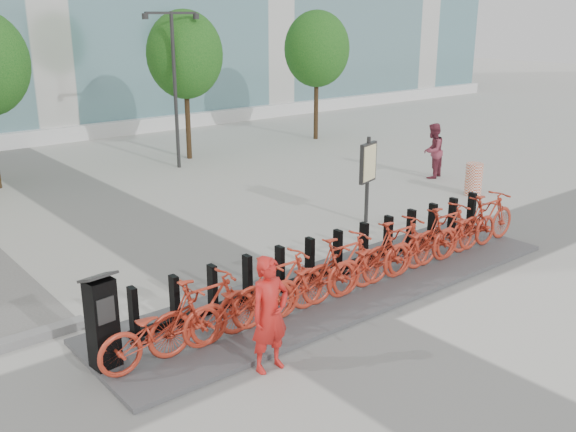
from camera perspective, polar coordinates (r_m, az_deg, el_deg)
ground at (r=11.11m, az=0.88°, el=-8.72°), size 120.00×120.00×0.00m
tree_2 at (r=22.74m, az=-9.16°, el=13.96°), size 2.60×2.60×5.10m
tree_3 at (r=26.27m, az=2.58°, el=14.60°), size 2.60×2.60×5.10m
streetlamp at (r=21.41m, az=-10.08°, el=12.48°), size 2.00×0.20×5.00m
dock_pad at (r=12.08m, az=4.73°, el=-6.32°), size 9.60×2.40×0.08m
dock_rail_posts at (r=12.49m, az=4.67°, el=-3.19°), size 8.74×0.50×0.85m
bike_0 at (r=9.51m, az=-11.18°, el=-9.78°), size 1.98×0.69×1.04m
bike_1 at (r=9.80m, az=-7.46°, el=-8.36°), size 1.92×0.54×1.15m
bike_2 at (r=10.18m, az=-3.98°, el=-7.59°), size 1.98×0.69×1.04m
bike_3 at (r=10.54m, az=-0.77°, el=-6.28°), size 1.92×0.54×1.15m
bike_4 at (r=10.99m, az=2.19°, el=-5.59°), size 1.98×0.69×1.04m
bike_5 at (r=11.42m, az=4.92°, el=-4.42°), size 1.92×0.54×1.15m
bike_6 at (r=11.92m, az=7.42°, el=-3.84°), size 1.98×0.69×1.04m
bike_7 at (r=12.40m, az=9.74°, el=-2.81°), size 1.92×0.54×1.15m
bike_8 at (r=12.95m, az=11.84°, el=-2.33°), size 1.98×0.69×1.04m
bike_9 at (r=13.47m, az=13.80°, el=-1.42°), size 1.92×0.54×1.15m
bike_10 at (r=14.04m, az=15.58°, el=-1.03°), size 1.98×0.69×1.04m
bike_11 at (r=14.60m, az=17.26°, el=-0.24°), size 1.92×0.54×1.15m
kiosk at (r=9.50m, az=-16.19°, el=-8.98°), size 0.49×0.43×1.46m
worker_red at (r=9.15m, az=-1.63°, el=-8.72°), size 0.63×0.41×1.72m
pedestrian at (r=20.52m, az=12.74°, el=5.67°), size 0.99×0.87×1.71m
construction_barrel at (r=18.88m, az=16.18°, el=3.16°), size 0.60×0.60×0.92m
map_sign at (r=15.61m, az=7.13°, el=4.40°), size 0.69×0.30×2.13m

